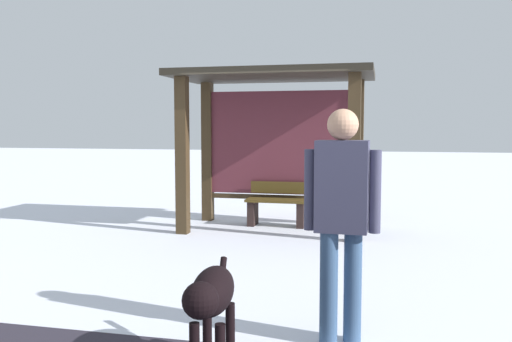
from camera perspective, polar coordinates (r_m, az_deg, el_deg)
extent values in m
plane|color=white|center=(8.99, 1.79, -6.18)|extent=(60.00, 60.00, 0.00)
cube|color=#372817|center=(8.60, -7.76, 1.60)|extent=(0.18, 0.18, 2.47)
cube|color=#372817|center=(8.04, 10.25, 1.36)|extent=(0.18, 0.18, 2.47)
cube|color=#372817|center=(9.79, -5.11, 1.99)|extent=(0.18, 0.18, 2.47)
cube|color=#372817|center=(9.31, 10.66, 1.79)|extent=(0.18, 0.18, 2.47)
cube|color=black|center=(8.87, 1.84, 10.08)|extent=(3.19, 1.79, 0.11)
cube|color=#5A252F|center=(9.45, 2.58, 2.98)|extent=(2.48, 0.08, 1.79)
cube|color=#372817|center=(9.51, 2.53, -2.78)|extent=(2.48, 0.06, 0.08)
cube|color=#483816|center=(9.24, 2.21, -3.11)|extent=(1.04, 0.42, 0.04)
cube|color=#483816|center=(9.40, 2.43, -1.74)|extent=(0.99, 0.04, 0.20)
cube|color=black|center=(9.20, 4.80, -4.61)|extent=(0.12, 0.36, 0.42)
cube|color=black|center=(9.36, -0.34, -4.44)|extent=(0.12, 0.36, 0.42)
cube|color=#3E3D57|center=(4.20, 9.04, -1.58)|extent=(0.40, 0.27, 0.70)
sphere|color=tan|center=(4.17, 9.12, 4.85)|extent=(0.24, 0.24, 0.24)
cylinder|color=#334E72|center=(4.31, 7.66, -12.14)|extent=(0.14, 0.14, 0.88)
cylinder|color=#334E72|center=(4.40, 10.13, -11.85)|extent=(0.14, 0.14, 0.88)
cylinder|color=#3E3D57|center=(4.23, 5.69, -1.97)|extent=(0.09, 0.09, 0.63)
cylinder|color=#3E3D57|center=(4.19, 12.42, -2.13)|extent=(0.09, 0.09, 0.63)
ellipsoid|color=black|center=(3.86, -4.55, -12.43)|extent=(0.36, 0.69, 0.31)
sphere|color=black|center=(3.45, -5.86, -13.40)|extent=(0.23, 0.23, 0.23)
cylinder|color=black|center=(4.21, -3.54, -10.29)|extent=(0.07, 0.17, 0.18)
cylinder|color=black|center=(4.18, -5.15, -16.19)|extent=(0.07, 0.07, 0.40)
cylinder|color=black|center=(4.15, -2.73, -16.33)|extent=(0.07, 0.07, 0.40)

